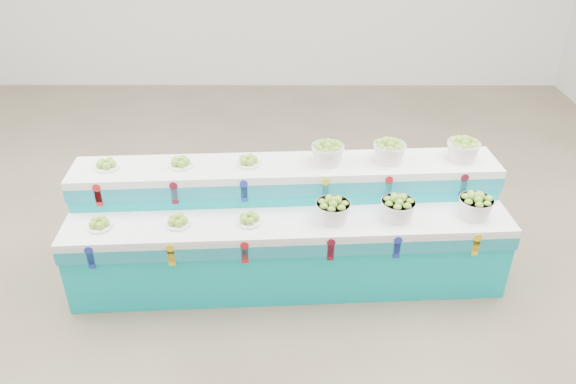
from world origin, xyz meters
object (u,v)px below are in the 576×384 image
object	(u,v)px
display_stand	(288,227)
basket_upper_right	(463,149)
plate_upper_mid	(180,162)
basket_lower_left	(333,210)

from	to	relation	value
display_stand	basket_upper_right	world-z (taller)	basket_upper_right
plate_upper_mid	basket_lower_left	bearing A→B (deg)	-16.66
basket_lower_left	plate_upper_mid	xyz separation A→B (m)	(-1.32, 0.39, 0.24)
display_stand	plate_upper_mid	distance (m)	1.11
display_stand	basket_upper_right	distance (m)	1.70
display_stand	basket_lower_left	bearing A→B (deg)	-32.99
basket_lower_left	plate_upper_mid	world-z (taller)	plate_upper_mid
basket_lower_left	plate_upper_mid	size ratio (longest dim) A/B	1.36
display_stand	basket_upper_right	size ratio (longest dim) A/B	13.26
basket_upper_right	plate_upper_mid	bearing A→B (deg)	-176.64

